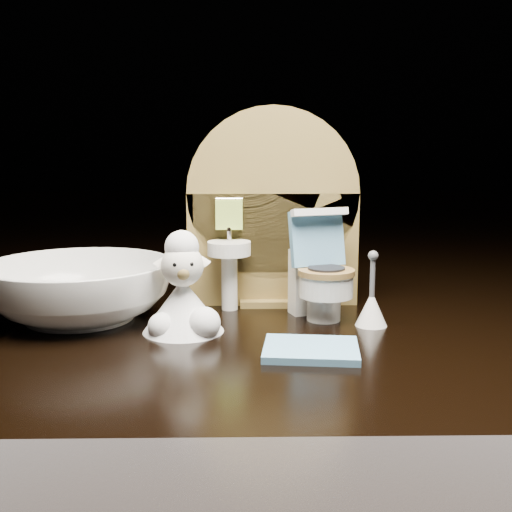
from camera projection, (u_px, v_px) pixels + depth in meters
The scene contains 6 objects.
backdrop_panel at pixel (272, 219), 0.49m from camera, with size 0.13×0.05×0.15m.
toy_toilet at pixel (320, 278), 0.45m from camera, with size 0.05×0.05×0.08m.
bath_mat at pixel (311, 350), 0.38m from camera, with size 0.06×0.05×0.00m, color #5D97BE.
toilet_brush at pixel (372, 306), 0.44m from camera, with size 0.02×0.02×0.05m.
plush_lamb at pixel (183, 297), 0.42m from camera, with size 0.05×0.05×0.07m.
ceramic_bowl at pixel (79, 291), 0.45m from camera, with size 0.13×0.13×0.04m, color white.
Camera 1 is at (-0.02, -0.42, 0.12)m, focal length 45.00 mm.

